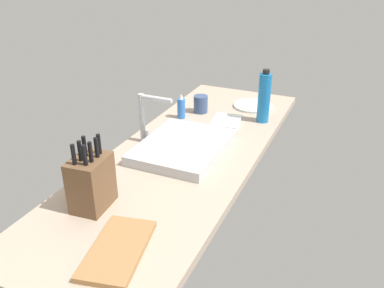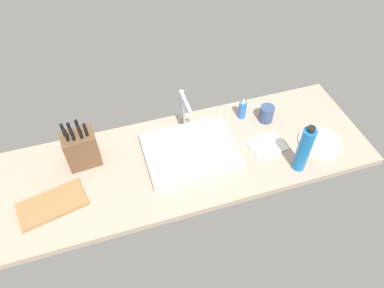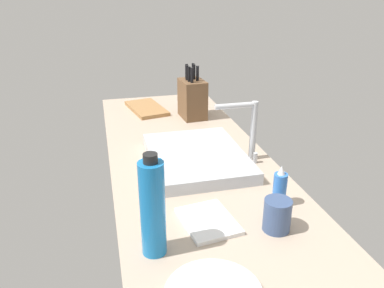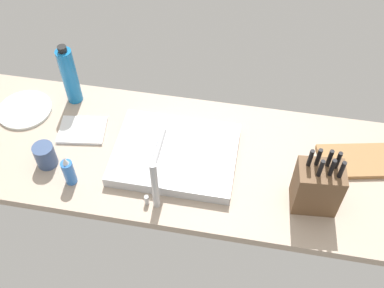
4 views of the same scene
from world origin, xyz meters
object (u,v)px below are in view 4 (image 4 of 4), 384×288
knife_block (317,186)px  dinner_plate (25,110)px  soap_bottle (69,172)px  dish_towel (82,130)px  cutting_board (359,161)px  coffee_mug (45,155)px  sink_basin (175,154)px  faucet (156,175)px  water_bottle (69,76)px

knife_block → dinner_plate: 117.41cm
soap_bottle → dish_towel: bearing=-80.2°
cutting_board → knife_block: bearing=51.1°
soap_bottle → coffee_mug: soap_bottle is taller
knife_block → dinner_plate: knife_block is taller
knife_block → dinner_plate: (114.64, -23.63, -9.11)cm
knife_block → cutting_board: knife_block is taller
knife_block → dinner_plate: size_ratio=1.19×
soap_bottle → sink_basin: bearing=-153.8°
sink_basin → dish_towel: sink_basin is taller
sink_basin → dish_towel: bearing=-9.7°
soap_bottle → coffee_mug: size_ratio=1.44×
faucet → coffee_mug: 45.04cm
faucet → sink_basin: bearing=-96.8°
knife_block → water_bottle: water_bottle is taller
faucet → dinner_plate: 71.29cm
cutting_board → water_bottle: 114.82cm
knife_block → water_bottle: (96.78, -33.72, 3.08)cm
faucet → water_bottle: 61.11cm
sink_basin → cutting_board: (-66.64, -9.91, -1.27)cm
sink_basin → knife_block: 51.66cm
faucet → dinner_plate: faucet is taller
cutting_board → dinner_plate: cutting_board is taller
sink_basin → water_bottle: bearing=-26.2°
dish_towel → soap_bottle: bearing=99.8°
sink_basin → knife_block: size_ratio=1.74×
dish_towel → coffee_mug: 19.14cm
sink_basin → dinner_plate: size_ratio=2.06×
sink_basin → faucet: 22.35cm
sink_basin → cutting_board: sink_basin is taller
soap_bottle → water_bottle: 42.37cm
faucet → cutting_board: (-68.89, -28.74, -13.10)cm
water_bottle → dinner_plate: 23.86cm
sink_basin → cutting_board: bearing=-171.5°
knife_block → cutting_board: 27.96cm
faucet → knife_block: knife_block is taller
soap_bottle → knife_block: bearing=-175.9°
coffee_mug → water_bottle: bearing=-87.8°
faucet → soap_bottle: bearing=-3.6°
cutting_board → soap_bottle: size_ratio=2.18×
faucet → soap_bottle: faucet is taller
faucet → dinner_plate: size_ratio=1.05×
soap_bottle → coffee_mug: bearing=-28.4°
knife_block → cutting_board: bearing=-133.8°
cutting_board → dinner_plate: 131.35cm
sink_basin → water_bottle: size_ratio=1.65×
water_bottle → dish_towel: 22.22cm
water_bottle → faucet: bearing=136.8°
sink_basin → knife_block: knife_block is taller
water_bottle → sink_basin: bearing=153.8°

